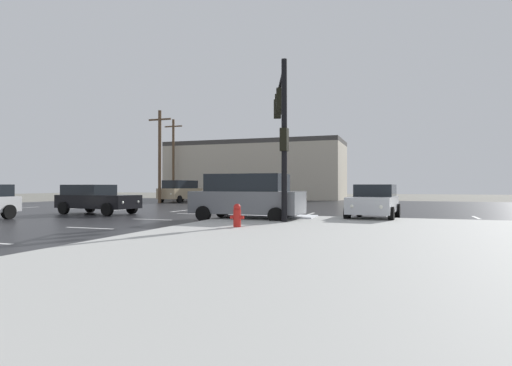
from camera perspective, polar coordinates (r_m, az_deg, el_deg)
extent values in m
plane|color=slate|center=(24.47, -6.42, -4.00)|extent=(120.00, 120.00, 0.00)
cube|color=#232326|center=(24.47, -6.42, -3.97)|extent=(44.00, 44.00, 0.02)
cube|color=#B2B2AD|center=(10.29, 27.68, -8.55)|extent=(18.00, 18.00, 0.14)
cube|color=white|center=(18.92, 2.13, -4.54)|extent=(4.00, 1.60, 0.06)
cube|color=silver|center=(16.04, -21.99, -5.78)|extent=(2.00, 0.15, 0.01)
cube|color=silver|center=(19.23, -14.13, -4.90)|extent=(2.00, 0.15, 0.01)
cube|color=silver|center=(22.68, -8.59, -4.22)|extent=(2.00, 0.15, 0.01)
cube|color=silver|center=(26.28, -4.54, -3.70)|extent=(2.00, 0.15, 0.01)
cube|color=silver|center=(29.99, -1.49, -3.29)|extent=(2.00, 0.15, 0.01)
cube|color=silver|center=(33.76, 0.88, -2.97)|extent=(2.00, 0.15, 0.01)
cube|color=silver|center=(37.58, 2.78, -2.71)|extent=(2.00, 0.15, 0.01)
cube|color=silver|center=(41.44, 4.32, -2.49)|extent=(2.00, 0.15, 0.01)
cube|color=silver|center=(32.98, -29.01, -2.98)|extent=(0.15, 2.00, 0.01)
cube|color=silver|center=(30.13, -23.90, -3.24)|extent=(0.15, 2.00, 0.01)
cube|color=silver|center=(27.57, -17.78, -3.53)|extent=(0.15, 2.00, 0.01)
cube|color=silver|center=(25.39, -10.51, -3.81)|extent=(0.15, 2.00, 0.01)
cube|color=silver|center=(23.68, -2.03, -4.06)|extent=(0.15, 2.00, 0.01)
cube|color=silver|center=(22.56, 7.53, -4.24)|extent=(0.15, 2.00, 0.01)
cube|color=silver|center=(22.12, 17.76, -4.30)|extent=(0.15, 2.00, 0.01)
cube|color=silver|center=(22.40, 28.08, -4.23)|extent=(0.15, 2.00, 0.01)
cube|color=silver|center=(19.42, -2.12, -4.87)|extent=(0.45, 7.00, 0.01)
cylinder|color=black|center=(16.25, 3.92, 5.89)|extent=(0.22, 0.22, 6.35)
cylinder|color=black|center=(19.45, 3.32, 13.15)|extent=(1.94, 5.28, 0.14)
cube|color=black|center=(19.05, 3.37, 11.51)|extent=(0.43, 0.38, 0.95)
sphere|color=yellow|center=(19.26, 3.34, 12.24)|extent=(0.20, 0.20, 0.20)
cube|color=black|center=(20.27, 3.15, 10.79)|extent=(0.43, 0.38, 0.95)
sphere|color=yellow|center=(20.48, 3.13, 11.48)|extent=(0.20, 0.20, 0.20)
cube|color=black|center=(21.49, 2.96, 10.14)|extent=(0.43, 0.38, 0.95)
sphere|color=yellow|center=(21.70, 2.94, 10.81)|extent=(0.20, 0.20, 0.20)
cube|color=black|center=(16.25, 3.92, 5.98)|extent=(0.28, 0.36, 0.90)
cylinder|color=red|center=(14.09, -2.62, -4.86)|extent=(0.26, 0.26, 0.60)
sphere|color=red|center=(14.06, -2.62, -3.36)|extent=(0.25, 0.25, 0.25)
cylinder|color=red|center=(14.15, -3.30, -4.72)|extent=(0.12, 0.11, 0.11)
cylinder|color=red|center=(14.02, -1.93, -4.76)|extent=(0.12, 0.11, 0.11)
cube|color=#BCB29E|center=(48.89, -0.05, 1.43)|extent=(20.38, 8.00, 6.19)
cube|color=#3F3D3A|center=(49.11, -0.05, 5.33)|extent=(20.38, 8.00, 0.50)
cube|color=#B7BABF|center=(19.52, 15.93, -2.84)|extent=(2.15, 4.63, 0.70)
cube|color=black|center=(20.18, 16.18, -0.98)|extent=(1.85, 2.60, 0.55)
cylinder|color=black|center=(17.92, 18.15, -4.17)|extent=(0.27, 0.68, 0.66)
cylinder|color=black|center=(18.18, 12.47, -4.13)|extent=(0.27, 0.68, 0.66)
cylinder|color=black|center=(20.97, 18.92, -3.62)|extent=(0.27, 0.68, 0.66)
cylinder|color=black|center=(21.19, 14.06, -3.60)|extent=(0.27, 0.68, 0.66)
sphere|color=white|center=(17.27, 16.86, -3.16)|extent=(0.18, 0.18, 0.18)
sphere|color=white|center=(17.44, 13.10, -3.14)|extent=(0.18, 0.18, 0.18)
cube|color=tan|center=(39.59, -10.38, -1.42)|extent=(2.33, 4.94, 0.95)
cube|color=black|center=(39.59, -10.38, -0.19)|extent=(2.06, 3.49, 0.75)
cylinder|color=black|center=(37.71, -10.53, -2.19)|extent=(0.27, 0.68, 0.66)
cylinder|color=black|center=(38.83, -12.92, -2.14)|extent=(0.27, 0.68, 0.66)
cylinder|color=black|center=(40.45, -7.94, -2.08)|extent=(0.27, 0.68, 0.66)
cylinder|color=black|center=(41.50, -10.24, -2.03)|extent=(0.27, 0.68, 0.66)
sphere|color=white|center=(37.30, -11.60, -1.48)|extent=(0.18, 0.18, 0.18)
sphere|color=white|center=(38.04, -13.14, -1.46)|extent=(0.18, 0.18, 0.18)
cube|color=slate|center=(18.01, -1.22, -2.66)|extent=(4.85, 2.09, 0.95)
cube|color=black|center=(18.00, -1.22, 0.04)|extent=(3.41, 1.89, 0.75)
cylinder|color=black|center=(17.84, -7.27, -4.21)|extent=(0.67, 0.24, 0.66)
cylinder|color=black|center=(19.58, -4.60, -3.87)|extent=(0.67, 0.24, 0.66)
cylinder|color=black|center=(16.57, 2.78, -4.50)|extent=(0.67, 0.24, 0.66)
cylinder|color=black|center=(18.43, 4.64, -4.09)|extent=(0.67, 0.24, 0.66)
sphere|color=white|center=(18.46, -8.74, -2.60)|extent=(0.18, 0.18, 0.18)
sphere|color=white|center=(19.56, -6.94, -2.48)|extent=(0.18, 0.18, 0.18)
cylinder|color=black|center=(21.88, -30.93, -3.45)|extent=(0.24, 0.67, 0.66)
cube|color=black|center=(23.80, -20.94, -2.39)|extent=(4.66, 2.24, 0.70)
cube|color=black|center=(24.27, -22.05, -0.87)|extent=(2.63, 1.90, 0.55)
cylinder|color=black|center=(23.41, -16.74, -3.29)|extent=(0.68, 0.28, 0.66)
cylinder|color=black|center=(22.09, -19.83, -3.45)|extent=(0.68, 0.28, 0.66)
cylinder|color=black|center=(25.54, -21.90, -3.03)|extent=(0.68, 0.28, 0.66)
cylinder|color=black|center=(24.33, -24.98, -3.16)|extent=(0.68, 0.28, 0.66)
sphere|color=white|center=(22.71, -16.01, -2.49)|extent=(0.18, 0.18, 0.18)
sphere|color=white|center=(21.85, -17.98, -2.57)|extent=(0.18, 0.18, 0.18)
cylinder|color=brown|center=(37.57, -13.13, 3.54)|extent=(0.28, 0.28, 8.21)
cube|color=brown|center=(37.94, -13.12, 8.53)|extent=(2.20, 0.14, 0.14)
cylinder|color=brown|center=(48.23, -11.33, 3.22)|extent=(0.28, 0.28, 9.14)
cube|color=brown|center=(48.61, -11.32, 7.66)|extent=(2.20, 0.14, 0.14)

